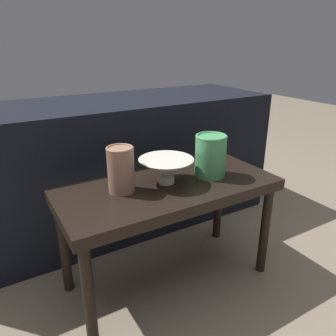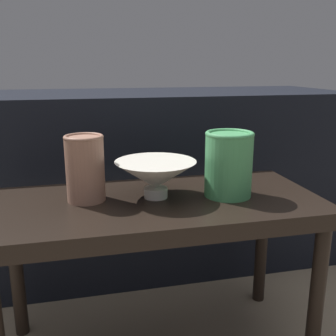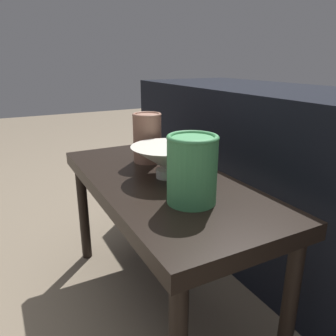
{
  "view_description": "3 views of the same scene",
  "coord_description": "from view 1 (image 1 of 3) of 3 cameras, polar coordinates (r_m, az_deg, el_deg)",
  "views": [
    {
      "loc": [
        -0.54,
        -0.91,
        0.89
      ],
      "look_at": [
        -0.0,
        -0.0,
        0.48
      ],
      "focal_mm": 35.0,
      "sensor_mm": 36.0,
      "label": 1
    },
    {
      "loc": [
        -0.18,
        -0.87,
        0.73
      ],
      "look_at": [
        0.03,
        0.02,
        0.49
      ],
      "focal_mm": 42.0,
      "sensor_mm": 36.0,
      "label": 2
    },
    {
      "loc": [
        0.77,
        -0.38,
        0.73
      ],
      "look_at": [
        0.04,
        0.0,
        0.46
      ],
      "focal_mm": 35.0,
      "sensor_mm": 36.0,
      "label": 3
    }
  ],
  "objects": [
    {
      "name": "ground_plane",
      "position": [
        1.39,
        0.07,
        -18.67
      ],
      "size": [
        8.0,
        8.0,
        0.0
      ],
      "primitive_type": "plane",
      "color": "#7F705B"
    },
    {
      "name": "bowl",
      "position": [
        1.15,
        -0.35,
        -0.03
      ],
      "size": [
        0.2,
        0.2,
        0.09
      ],
      "color": "silver",
      "rests_on": "table"
    },
    {
      "name": "table",
      "position": [
        1.19,
        0.08,
        -5.05
      ],
      "size": [
        0.79,
        0.36,
        0.42
      ],
      "color": "black",
      "rests_on": "ground_plane"
    },
    {
      "name": "vase_colorful_right",
      "position": [
        1.22,
        7.41,
        2.26
      ],
      "size": [
        0.12,
        0.12,
        0.16
      ],
      "color": "#47995B",
      "rests_on": "table"
    },
    {
      "name": "couch_backdrop",
      "position": [
        1.65,
        -9.35,
        0.6
      ],
      "size": [
        1.56,
        0.5,
        0.63
      ],
      "color": "black",
      "rests_on": "ground_plane"
    },
    {
      "name": "vase_textured_left",
      "position": [
        1.09,
        -8.21,
        -0.14
      ],
      "size": [
        0.09,
        0.09,
        0.16
      ],
      "color": "#996B56",
      "rests_on": "table"
    }
  ]
}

